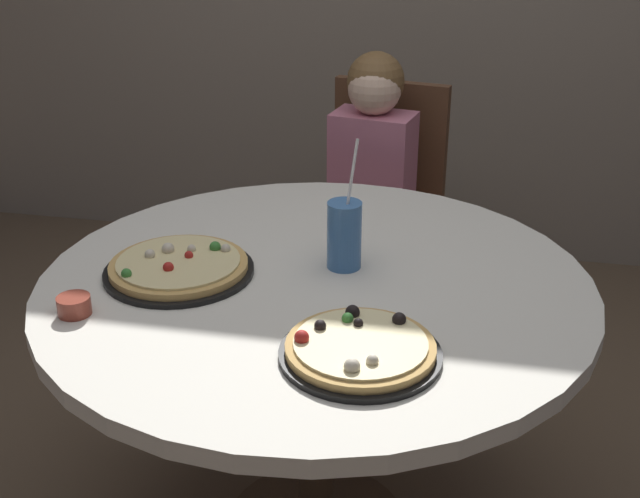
# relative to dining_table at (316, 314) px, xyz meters

# --- Properties ---
(dining_table) EXTENTS (1.26, 1.26, 0.75)m
(dining_table) POSITION_rel_dining_table_xyz_m (0.00, 0.00, 0.00)
(dining_table) COLOR silver
(dining_table) RESTS_ON ground_plane
(chair_wooden) EXTENTS (0.47, 0.47, 0.95)m
(chair_wooden) POSITION_rel_dining_table_xyz_m (0.02, 1.01, -0.13)
(chair_wooden) COLOR brown
(chair_wooden) RESTS_ON ground_plane
(diner_child) EXTENTS (0.32, 0.43, 1.08)m
(diner_child) POSITION_rel_dining_table_xyz_m (-0.01, 0.83, -0.17)
(diner_child) COLOR #3F4766
(diner_child) RESTS_ON ground_plane
(pizza_veggie) EXTENTS (0.31, 0.31, 0.05)m
(pizza_veggie) POSITION_rel_dining_table_xyz_m (0.15, -0.31, 0.11)
(pizza_veggie) COLOR black
(pizza_veggie) RESTS_ON dining_table
(pizza_cheese) EXTENTS (0.34, 0.34, 0.05)m
(pizza_cheese) POSITION_rel_dining_table_xyz_m (-0.31, -0.04, 0.11)
(pizza_cheese) COLOR black
(pizza_cheese) RESTS_ON dining_table
(soda_cup) EXTENTS (0.08, 0.08, 0.31)m
(soda_cup) POSITION_rel_dining_table_xyz_m (0.05, 0.07, 0.17)
(soda_cup) COLOR #3F72B2
(soda_cup) RESTS_ON dining_table
(sauce_bowl) EXTENTS (0.07, 0.07, 0.04)m
(sauce_bowl) POSITION_rel_dining_table_xyz_m (-0.46, -0.26, 0.11)
(sauce_bowl) COLOR brown
(sauce_bowl) RESTS_ON dining_table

